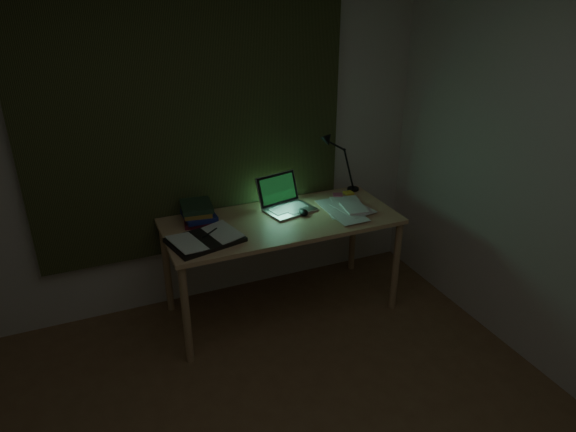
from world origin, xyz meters
name	(u,v)px	position (x,y,z in m)	size (l,w,h in m)	color
wall_back	(191,141)	(0.00, 2.00, 1.25)	(3.50, 0.00, 2.50)	beige
curtain	(190,113)	(0.00, 1.96, 1.45)	(2.20, 0.06, 2.00)	#282F17
desk	(282,265)	(0.50, 1.56, 0.37)	(1.63, 0.71, 0.74)	tan
laptop	(290,196)	(0.61, 1.67, 0.87)	(0.34, 0.38, 0.24)	silver
open_textbook	(205,239)	(-0.08, 1.44, 0.76)	(0.44, 0.32, 0.04)	silver
book_stack	(198,212)	(-0.04, 1.76, 0.81)	(0.21, 0.25, 0.13)	silver
loose_papers	(347,209)	(0.99, 1.52, 0.75)	(0.34, 0.36, 0.02)	silver
mouse	(304,213)	(0.67, 1.57, 0.76)	(0.06, 0.10, 0.04)	black
sticky_yellow	(349,193)	(1.16, 1.79, 0.75)	(0.07, 0.07, 0.01)	yellow
sticky_pink	(338,195)	(1.06, 1.78, 0.75)	(0.07, 0.07, 0.01)	#C84D6E
desk_lamp	(355,161)	(1.23, 1.85, 0.99)	(0.32, 0.25, 0.49)	black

